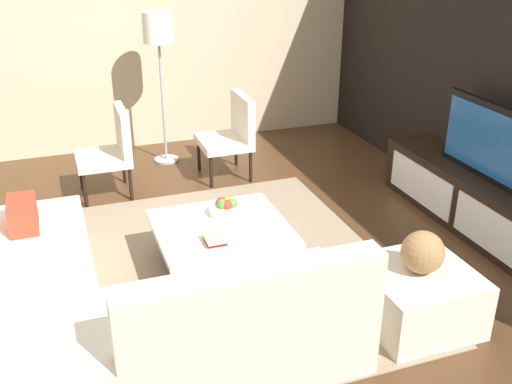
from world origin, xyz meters
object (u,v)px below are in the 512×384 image
(sectional_couch, at_px, (103,306))
(fruit_bowl, at_px, (226,208))
(media_console, at_px, (477,203))
(accent_chair_near, at_px, (112,147))
(television, at_px, (487,141))
(coffee_table, at_px, (222,246))
(decorative_ball, at_px, (423,252))
(accent_chair_far, at_px, (232,131))
(book_stack, at_px, (215,239))
(floor_lamp, at_px, (158,37))
(ottoman, at_px, (417,296))

(sectional_couch, distance_m, fruit_bowl, 1.33)
(media_console, distance_m, accent_chair_near, 3.43)
(television, xyz_separation_m, accent_chair_near, (-1.84, -2.89, -0.33))
(coffee_table, xyz_separation_m, decorative_ball, (1.08, 1.04, 0.34))
(accent_chair_far, height_order, decorative_ball, accent_chair_far)
(media_console, xyz_separation_m, accent_chair_near, (-1.84, -2.88, 0.24))
(book_stack, bearing_deg, accent_chair_near, -166.48)
(accent_chair_near, relative_size, floor_lamp, 0.53)
(accent_chair_near, distance_m, floor_lamp, 1.31)
(ottoman, xyz_separation_m, decorative_ball, (0.00, 0.00, 0.34))
(television, relative_size, accent_chair_near, 1.25)
(ottoman, relative_size, accent_chair_far, 0.80)
(media_console, relative_size, ottoman, 3.17)
(decorative_ball, distance_m, book_stack, 1.44)
(decorative_ball, bearing_deg, floor_lamp, -164.64)
(accent_chair_near, xyz_separation_m, accent_chair_far, (-0.05, 1.25, 0.00))
(sectional_couch, relative_size, decorative_ball, 8.30)
(media_console, bearing_deg, sectional_couch, -81.19)
(media_console, bearing_deg, coffee_table, -92.49)
(floor_lamp, bearing_deg, accent_chair_near, -43.21)
(accent_chair_near, distance_m, accent_chair_far, 1.25)
(floor_lamp, distance_m, ottoman, 3.84)
(ottoman, height_order, accent_chair_far, accent_chair_far)
(floor_lamp, height_order, fruit_bowl, floor_lamp)
(television, height_order, accent_chair_far, television)
(media_console, relative_size, accent_chair_far, 2.55)
(media_console, xyz_separation_m, television, (0.00, 0.00, 0.57))
(ottoman, xyz_separation_m, fruit_bowl, (-1.27, -0.94, 0.23))
(television, bearing_deg, ottoman, -52.00)
(ottoman, height_order, decorative_ball, decorative_ball)
(accent_chair_near, xyz_separation_m, ottoman, (2.82, 1.63, -0.29))
(sectional_couch, relative_size, accent_chair_near, 2.71)
(sectional_couch, relative_size, coffee_table, 2.37)
(accent_chair_near, distance_m, fruit_bowl, 1.70)
(media_console, bearing_deg, accent_chair_far, -139.13)
(floor_lamp, height_order, ottoman, floor_lamp)
(television, xyz_separation_m, floor_lamp, (-2.54, -2.23, 0.56))
(ottoman, bearing_deg, sectional_couch, -103.43)
(sectional_couch, bearing_deg, television, 98.81)
(media_console, xyz_separation_m, floor_lamp, (-2.54, -2.23, 1.14))
(media_console, bearing_deg, floor_lamp, -138.78)
(sectional_couch, xyz_separation_m, fruit_bowl, (-0.79, 1.06, 0.15))
(decorative_ball, bearing_deg, book_stack, -126.64)
(coffee_table, bearing_deg, media_console, 87.51)
(coffee_table, relative_size, ottoman, 1.42)
(decorative_ball, bearing_deg, ottoman, 180.00)
(book_stack, bearing_deg, fruit_bowl, 152.22)
(accent_chair_far, distance_m, book_stack, 2.16)
(sectional_couch, height_order, accent_chair_near, accent_chair_near)
(television, xyz_separation_m, decorative_ball, (0.98, -1.26, -0.28))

